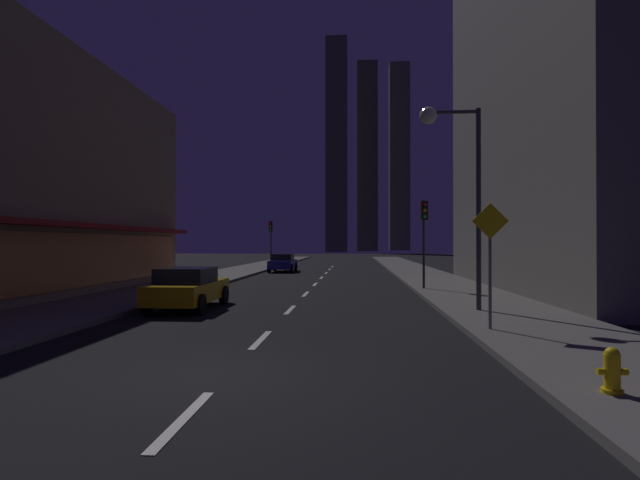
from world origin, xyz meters
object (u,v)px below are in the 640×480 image
car_parked_far (283,263)px  street_lamp_right (453,158)px  car_parked_near (188,288)px  fire_hydrant_far_left (215,275)px  traffic_light_far_left (271,234)px  fire_hydrant_yellow_near (612,372)px  pedestrian_crossing_sign (490,254)px  traffic_light_near_right (424,224)px

car_parked_far → street_lamp_right: 25.00m
car_parked_near → street_lamp_right: 9.99m
fire_hydrant_far_left → traffic_light_far_left: (0.40, 16.39, 2.74)m
car_parked_far → fire_hydrant_yellow_near: (9.50, -31.66, -0.29)m
car_parked_far → traffic_light_far_left: 6.09m
car_parked_near → pedestrian_crossing_sign: (9.20, -4.18, 1.28)m
car_parked_far → pedestrian_crossing_sign: pedestrian_crossing_sign is taller
fire_hydrant_far_left → traffic_light_near_right: bearing=-21.0°
car_parked_far → street_lamp_right: street_lamp_right is taller
fire_hydrant_far_left → traffic_light_near_right: size_ratio=0.16×
car_parked_near → street_lamp_right: (8.98, -0.63, 4.33)m
traffic_light_near_right → street_lamp_right: (-0.12, -7.41, 1.87)m
fire_hydrant_far_left → pedestrian_crossing_sign: 19.23m
car_parked_near → fire_hydrant_far_left: car_parked_near is taller
car_parked_far → fire_hydrant_far_left: bearing=-101.7°
traffic_light_far_left → fire_hydrant_yellow_near: bearing=-72.8°
fire_hydrant_yellow_near → pedestrian_crossing_sign: pedestrian_crossing_sign is taller
traffic_light_far_left → car_parked_far: bearing=-70.1°
traffic_light_far_left → street_lamp_right: bearing=-68.9°
fire_hydrant_yellow_near → street_lamp_right: size_ratio=0.10×
pedestrian_crossing_sign → car_parked_near: bearing=155.6°
street_lamp_right → traffic_light_far_left: bearing=111.1°
car_parked_near → pedestrian_crossing_sign: 10.18m
fire_hydrant_yellow_near → fire_hydrant_far_left: (-11.80, 20.52, 0.00)m
car_parked_near → traffic_light_far_left: traffic_light_far_left is taller
car_parked_near → fire_hydrant_far_left: bearing=101.6°
fire_hydrant_far_left → traffic_light_far_left: bearing=88.6°
car_parked_near → car_parked_far: 22.30m
fire_hydrant_far_left → pedestrian_crossing_sign: (11.50, -15.33, 1.56)m
fire_hydrant_far_left → car_parked_far: bearing=78.3°
car_parked_near → fire_hydrant_far_left: (-2.30, 11.16, -0.29)m
traffic_light_near_right → pedestrian_crossing_sign: 11.02m
fire_hydrant_yellow_near → fire_hydrant_far_left: 23.67m
car_parked_far → fire_hydrant_far_left: size_ratio=6.48×
car_parked_near → fire_hydrant_yellow_near: car_parked_near is taller
pedestrian_crossing_sign → street_lamp_right: bearing=93.6°
traffic_light_far_left → traffic_light_near_right: bearing=-62.1°
pedestrian_crossing_sign → fire_hydrant_yellow_near: bearing=-86.7°
car_parked_near → fire_hydrant_yellow_near: (9.50, -9.36, -0.29)m
fire_hydrant_yellow_near → traffic_light_near_right: size_ratio=0.16×
car_parked_near → traffic_light_near_right: traffic_light_near_right is taller
pedestrian_crossing_sign → fire_hydrant_far_left: bearing=126.9°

